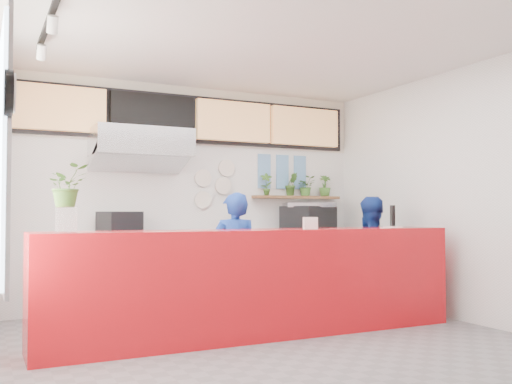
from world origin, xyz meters
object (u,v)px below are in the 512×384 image
object	(u,v)px
panini_oven	(119,227)
espresso_machine	(309,222)
staff_right	(369,256)
staff_center	(234,259)
service_counter	(260,283)
pepper_mill	(393,216)

from	to	relation	value
panini_oven	espresso_machine	bearing A→B (deg)	-14.83
panini_oven	staff_right	bearing A→B (deg)	-40.53
staff_center	espresso_machine	bearing A→B (deg)	-134.27
service_counter	staff_right	distance (m)	1.81
service_counter	staff_right	size ratio (longest dim) A/B	3.05
service_counter	espresso_machine	world-z (taller)	espresso_machine
service_counter	panini_oven	bearing A→B (deg)	120.29
panini_oven	pepper_mill	bearing A→B (deg)	-48.32
espresso_machine	staff_right	size ratio (longest dim) A/B	0.49
staff_right	pepper_mill	distance (m)	0.70
service_counter	espresso_machine	xyz separation A→B (m)	(1.68, 1.80, 0.58)
staff_center	pepper_mill	size ratio (longest dim) A/B	6.11
pepper_mill	staff_right	bearing A→B (deg)	86.65
panini_oven	pepper_mill	size ratio (longest dim) A/B	1.76
panini_oven	staff_center	distance (m)	1.62
panini_oven	pepper_mill	xyz separation A→B (m)	(2.76, -1.83, 0.14)
espresso_machine	pepper_mill	xyz separation A→B (m)	(0.03, -1.83, 0.10)
panini_oven	pepper_mill	distance (m)	3.31
service_counter	panini_oven	distance (m)	2.15
panini_oven	staff_right	xyz separation A→B (m)	(2.79, -1.34, -0.36)
service_counter	espresso_machine	size ratio (longest dim) A/B	6.21
espresso_machine	staff_right	distance (m)	1.40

